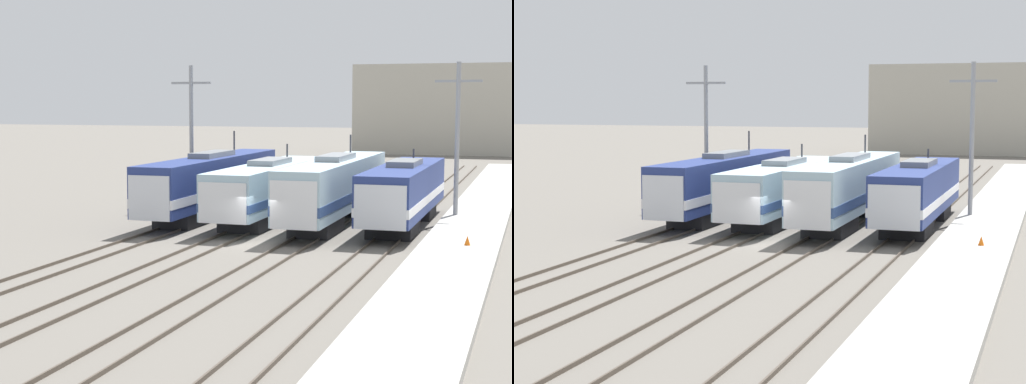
% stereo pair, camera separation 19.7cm
% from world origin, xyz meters
% --- Properties ---
extents(ground_plane, '(400.00, 400.00, 0.00)m').
position_xyz_m(ground_plane, '(0.00, 0.00, 0.00)').
color(ground_plane, '#666059').
extents(rail_pair_far_left, '(1.51, 120.00, 0.15)m').
position_xyz_m(rail_pair_far_left, '(-6.50, 0.00, 0.07)').
color(rail_pair_far_left, '#4C4238').
rests_on(rail_pair_far_left, ground_plane).
extents(rail_pair_center_left, '(1.51, 120.00, 0.15)m').
position_xyz_m(rail_pair_center_left, '(-2.17, 0.00, 0.07)').
color(rail_pair_center_left, '#4C4238').
rests_on(rail_pair_center_left, ground_plane).
extents(rail_pair_center_right, '(1.51, 120.00, 0.15)m').
position_xyz_m(rail_pair_center_right, '(2.17, 0.00, 0.07)').
color(rail_pair_center_right, '#4C4238').
rests_on(rail_pair_center_right, ground_plane).
extents(rail_pair_far_right, '(1.51, 120.00, 0.15)m').
position_xyz_m(rail_pair_far_right, '(6.50, 0.00, 0.07)').
color(rail_pair_far_right, '#4C4238').
rests_on(rail_pair_far_right, ground_plane).
extents(locomotive_far_left, '(2.79, 19.66, 5.58)m').
position_xyz_m(locomotive_far_left, '(-6.50, 9.46, 2.22)').
color(locomotive_far_left, black).
rests_on(locomotive_far_left, ground_plane).
extents(locomotive_center_left, '(3.11, 17.57, 4.77)m').
position_xyz_m(locomotive_center_left, '(-2.17, 8.62, 2.06)').
color(locomotive_center_left, '#232326').
rests_on(locomotive_center_left, ground_plane).
extents(locomotive_center_right, '(2.84, 19.42, 5.45)m').
position_xyz_m(locomotive_center_right, '(2.17, 8.66, 2.24)').
color(locomotive_center_right, '#232326').
rests_on(locomotive_center_right, ground_plane).
extents(locomotive_far_right, '(3.05, 16.70, 4.60)m').
position_xyz_m(locomotive_far_right, '(6.50, 8.67, 2.12)').
color(locomotive_far_right, black).
rests_on(locomotive_far_right, ground_plane).
extents(catenary_tower_left, '(2.97, 0.29, 10.19)m').
position_xyz_m(catenary_tower_left, '(-9.17, 12.72, 5.41)').
color(catenary_tower_left, gray).
rests_on(catenary_tower_left, ground_plane).
extents(catenary_tower_right, '(2.97, 0.29, 10.19)m').
position_xyz_m(catenary_tower_right, '(9.28, 12.72, 5.41)').
color(catenary_tower_right, gray).
rests_on(catenary_tower_right, ground_plane).
extents(platform, '(4.00, 120.00, 0.39)m').
position_xyz_m(platform, '(10.61, 0.00, 0.20)').
color(platform, '#A8A59E').
rests_on(platform, ground_plane).
extents(traffic_cone, '(0.32, 0.32, 0.48)m').
position_xyz_m(traffic_cone, '(11.01, 0.84, 0.63)').
color(traffic_cone, orange).
rests_on(traffic_cone, platform).
extents(depot_building, '(30.88, 10.37, 12.99)m').
position_xyz_m(depot_building, '(3.39, 85.11, 6.50)').
color(depot_building, '#B2AD9E').
rests_on(depot_building, ground_plane).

